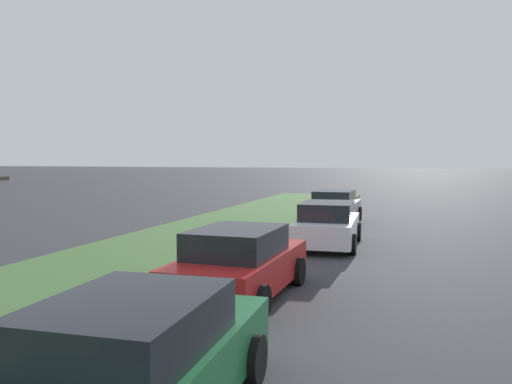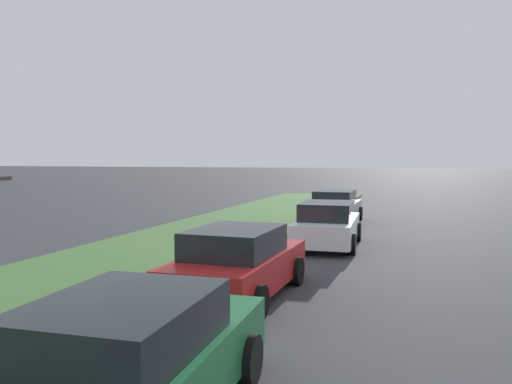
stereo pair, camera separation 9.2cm
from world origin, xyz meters
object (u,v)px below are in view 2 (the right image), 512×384
(parked_car_green, at_px, (131,364))
(parked_car_red, at_px, (238,263))
(parked_car_white, at_px, (327,225))
(parked_car_silver, at_px, (335,207))

(parked_car_green, distance_m, parked_car_red, 5.32)
(parked_car_green, height_order, parked_car_white, same)
(parked_car_red, relative_size, parked_car_silver, 1.01)
(parked_car_white, bearing_deg, parked_car_green, 176.89)
(parked_car_green, xyz_separation_m, parked_car_red, (5.27, 0.70, 0.00))
(parked_car_silver, bearing_deg, parked_car_red, -179.53)
(parked_car_green, bearing_deg, parked_car_white, -2.30)
(parked_car_red, bearing_deg, parked_car_green, -171.15)
(parked_car_red, height_order, parked_car_silver, same)
(parked_car_red, xyz_separation_m, parked_car_silver, (12.76, 0.00, 0.00))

